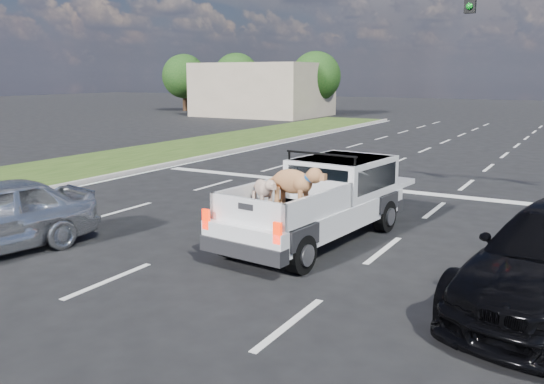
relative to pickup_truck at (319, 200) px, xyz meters
The scene contains 9 objects.
ground 4.13m from the pickup_truck, 94.47° to the right, with size 160.00×160.00×0.00m, color black.
road_markings 2.70m from the pickup_truck, 97.05° to the left, with size 17.75×60.00×0.01m.
grass_median_left 12.01m from the pickup_truck, behind, with size 5.00×60.00×0.10m, color #253E13.
curb_left 9.60m from the pickup_truck, 168.07° to the left, with size 0.15×60.00×0.14m, color #AAA39C.
building_left 37.91m from the pickup_truck, 122.43° to the left, with size 10.00×8.00×4.40m, color tan.
tree_far_a 45.60m from the pickup_truck, 131.74° to the left, with size 4.20×4.20×5.40m.
tree_far_b 41.85m from the pickup_truck, 125.59° to the left, with size 4.20×4.20×5.40m.
tree_far_c 37.77m from the pickup_truck, 115.65° to the left, with size 4.20×4.20×5.40m.
pickup_truck is the anchor object (origin of this frame).
Camera 1 is at (5.30, -6.70, 3.45)m, focal length 38.00 mm.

